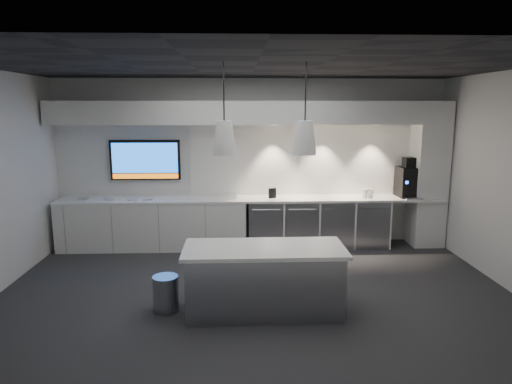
{
  "coord_description": "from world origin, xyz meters",
  "views": [
    {
      "loc": [
        -0.23,
        -5.8,
        2.5
      ],
      "look_at": [
        0.04,
        1.1,
        1.21
      ],
      "focal_mm": 32.0,
      "sensor_mm": 36.0,
      "label": 1
    }
  ],
  "objects_px": {
    "wall_tv": "(145,160)",
    "island": "(264,279)",
    "bin": "(166,294)",
    "coffee_machine": "(409,181)"
  },
  "relations": [
    {
      "from": "bin",
      "to": "wall_tv",
      "type": "bearing_deg",
      "value": 104.82
    },
    {
      "from": "wall_tv",
      "to": "island",
      "type": "height_order",
      "value": "wall_tv"
    },
    {
      "from": "wall_tv",
      "to": "coffee_machine",
      "type": "xyz_separation_m",
      "value": [
        4.75,
        -0.25,
        -0.37
      ]
    },
    {
      "from": "island",
      "to": "wall_tv",
      "type": "bearing_deg",
      "value": 123.63
    },
    {
      "from": "island",
      "to": "coffee_machine",
      "type": "xyz_separation_m",
      "value": [
        2.77,
        2.71,
        0.77
      ]
    },
    {
      "from": "island",
      "to": "bin",
      "type": "distance_m",
      "value": 1.23
    },
    {
      "from": "island",
      "to": "bin",
      "type": "xyz_separation_m",
      "value": [
        -1.22,
        0.07,
        -0.19
      ]
    },
    {
      "from": "bin",
      "to": "coffee_machine",
      "type": "distance_m",
      "value": 4.88
    },
    {
      "from": "wall_tv",
      "to": "island",
      "type": "distance_m",
      "value": 3.73
    },
    {
      "from": "wall_tv",
      "to": "island",
      "type": "bearing_deg",
      "value": -56.16
    }
  ]
}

